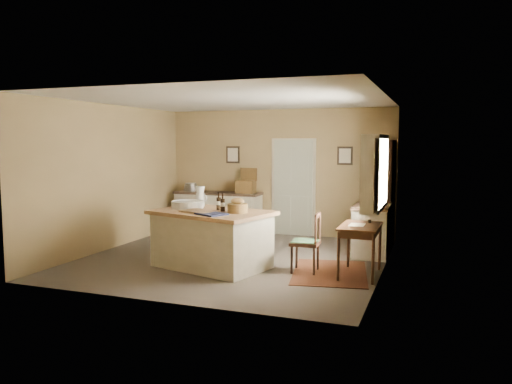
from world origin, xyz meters
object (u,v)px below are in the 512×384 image
sideboard (218,211)px  right_cabinet (372,229)px  writing_desk (360,231)px  work_island (212,237)px  desk_chair (305,243)px  shelving_unit (386,194)px

sideboard → right_cabinet: bearing=-17.2°
writing_desk → right_cabinet: right_cabinet is taller
work_island → desk_chair: size_ratio=2.29×
sideboard → desk_chair: sideboard is taller
shelving_unit → right_cabinet: bearing=-101.2°
sideboard → writing_desk: bearing=-36.4°
work_island → right_cabinet: bearing=52.8°
writing_desk → right_cabinet: bearing=90.0°
right_cabinet → work_island: bearing=-142.4°
work_island → shelving_unit: 3.59m
sideboard → writing_desk: sideboard is taller
writing_desk → desk_chair: 0.86m
work_island → writing_desk: (2.31, 0.29, 0.19)m
work_island → shelving_unit: (2.47, 2.56, 0.54)m
right_cabinet → shelving_unit: 0.97m
sideboard → shelving_unit: 3.69m
desk_chair → shelving_unit: (0.98, 2.36, 0.57)m
work_island → writing_desk: bearing=22.3°
writing_desk → right_cabinet: size_ratio=0.85×
shelving_unit → work_island: bearing=-134.0°
writing_desk → right_cabinet: (-0.00, 1.50, -0.21)m
writing_desk → desk_chair: bearing=-173.9°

